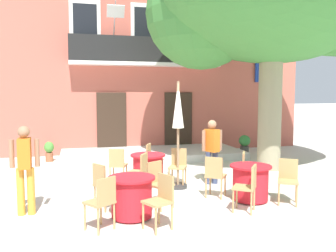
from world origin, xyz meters
The scene contains 23 objects.
ground_plane centered at (0.00, 0.00, 0.00)m, with size 120.00×120.00×0.00m, color beige.
building_facade centered at (0.69, 6.99, 3.75)m, with size 13.00×5.09×7.50m.
entrance_step_platform centered at (0.68, 3.75, 0.12)m, with size 6.27×2.50×0.25m, color silver.
cafe_table_near_tree centered at (1.63, -1.70, 0.39)m, with size 0.86×0.86×0.76m.
cafe_chair_near_tree_0 centered at (1.93, -1.01, 0.53)m, with size 0.54×0.54×0.91m.
cafe_chair_near_tree_1 centered at (0.98, -1.31, 0.53)m, with size 0.56×0.56×0.91m.
cafe_chair_near_tree_2 centered at (1.24, -2.35, 0.53)m, with size 0.56×0.56×0.91m.
cafe_chair_near_tree_3 centered at (2.30, -2.04, 0.53)m, with size 0.55×0.55×0.91m.
cafe_table_middle centered at (-0.20, 0.16, 0.39)m, with size 0.86×0.86×0.76m.
cafe_chair_middle_0 centered at (0.06, 0.87, 0.53)m, with size 0.54×0.54×0.91m.
cafe_chair_middle_1 centered at (-0.93, 0.35, 0.53)m, with size 0.51×0.51×0.91m.
cafe_chair_middle_2 centered at (-0.53, -0.52, 0.53)m, with size 0.55×0.55×0.91m.
cafe_chair_middle_3 centered at (0.50, -0.12, 0.53)m, with size 0.54×0.54×0.91m.
cafe_table_front centered at (-0.96, -2.09, 0.39)m, with size 0.86×0.86×0.76m.
cafe_chair_front_0 centered at (-1.52, -2.60, 0.53)m, with size 0.56×0.56×0.91m.
cafe_chair_front_1 centered at (-0.56, -2.74, 0.53)m, with size 0.53×0.53×0.91m.
cafe_chair_front_2 centered at (-0.36, -1.64, 0.53)m, with size 0.55×0.55×0.91m.
cafe_chair_front_3 centered at (-1.41, -1.49, 0.53)m, with size 0.55×0.55×0.91m.
cafe_umbrella centered at (0.43, -0.33, 1.67)m, with size 0.44×0.44×2.55m.
ground_planter_left centered at (-2.80, 3.92, 0.38)m, with size 0.32×0.32×0.67m.
ground_planter_right centered at (4.17, 3.61, 0.40)m, with size 0.42×0.42×0.71m.
pedestrian_near_entrance centered at (1.36, -0.16, 0.91)m, with size 0.53×0.40×1.61m.
pedestrian_mid_plaza centered at (-2.84, -1.44, 0.95)m, with size 0.53×0.35×1.67m.
Camera 1 is at (-1.90, -8.35, 2.26)m, focal length 37.88 mm.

